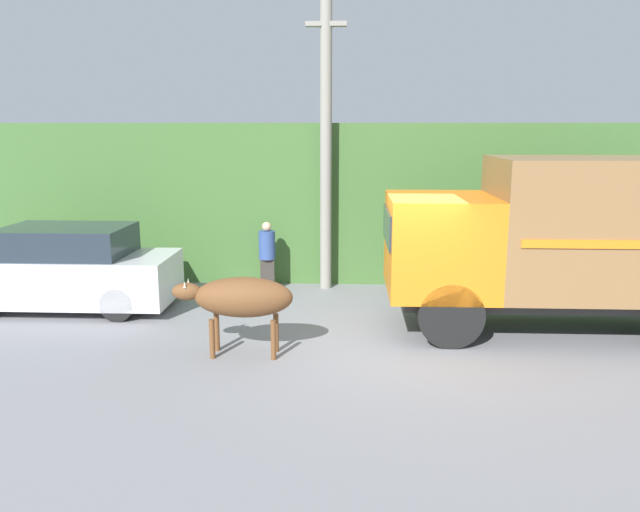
% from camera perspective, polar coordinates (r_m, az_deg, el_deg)
% --- Properties ---
extents(ground_plane, '(60.00, 60.00, 0.00)m').
position_cam_1_polar(ground_plane, '(11.11, 6.21, -7.87)').
color(ground_plane, gray).
extents(hillside_embankment, '(32.00, 5.58, 3.81)m').
position_cam_1_polar(hillside_embankment, '(17.51, 5.00, 5.71)').
color(hillside_embankment, '#426B33').
rests_on(hillside_embankment, ground_plane).
extents(building_backdrop, '(6.18, 2.70, 2.80)m').
position_cam_1_polar(building_backdrop, '(16.43, -5.63, 3.57)').
color(building_backdrop, '#8CC69E').
rests_on(building_backdrop, ground_plane).
extents(cargo_truck, '(6.31, 2.32, 3.19)m').
position_cam_1_polar(cargo_truck, '(12.12, 22.07, 1.63)').
color(cargo_truck, '#2D2D2D').
rests_on(cargo_truck, ground_plane).
extents(brown_cow, '(1.99, 0.66, 1.32)m').
position_cam_1_polar(brown_cow, '(10.26, -7.28, -3.82)').
color(brown_cow, brown).
rests_on(brown_cow, ground_plane).
extents(parked_suv, '(4.53, 1.83, 1.73)m').
position_cam_1_polar(parked_suv, '(13.90, -22.34, -1.16)').
color(parked_suv, silver).
rests_on(parked_suv, ground_plane).
extents(pedestrian_on_hill, '(0.42, 0.42, 1.60)m').
position_cam_1_polar(pedestrian_on_hill, '(14.39, -4.86, 0.23)').
color(pedestrian_on_hill, '#38332D').
rests_on(pedestrian_on_hill, ground_plane).
extents(utility_pole, '(0.90, 0.27, 6.72)m').
position_cam_1_polar(utility_pole, '(14.28, 0.54, 10.67)').
color(utility_pole, gray).
rests_on(utility_pole, ground_plane).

